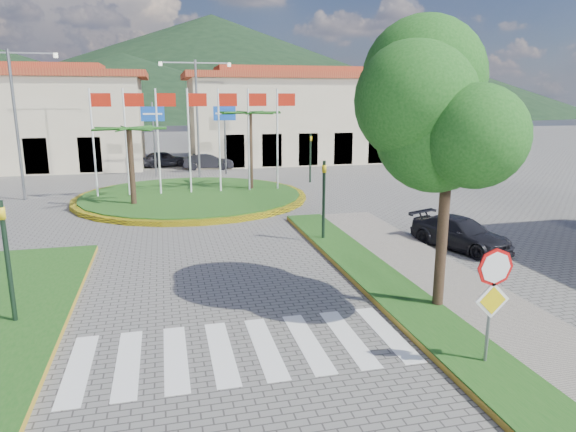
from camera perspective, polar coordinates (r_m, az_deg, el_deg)
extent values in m
cube|color=gray|center=(12.57, 25.25, -14.16)|extent=(4.00, 28.00, 0.15)
cube|color=#1C4E16|center=(11.89, 20.57, -15.23)|extent=(1.60, 28.00, 0.18)
cube|color=silver|center=(11.99, -5.46, -14.60)|extent=(8.00, 3.00, 0.01)
cylinder|color=yellow|center=(29.07, -10.62, 2.09)|extent=(12.70, 12.70, 0.24)
cylinder|color=#1C4E16|center=(29.07, -10.63, 2.15)|extent=(12.00, 12.00, 0.30)
cylinder|color=black|center=(26.81, -16.98, 4.95)|extent=(0.28, 0.28, 4.05)
cylinder|color=black|center=(30.11, -4.21, 6.93)|extent=(0.28, 0.28, 4.68)
cylinder|color=silver|center=(29.36, -20.78, 7.26)|extent=(0.10, 0.10, 6.00)
cube|color=#B11A0B|center=(29.18, -20.08, 12.02)|extent=(1.00, 0.03, 0.70)
cylinder|color=silver|center=(29.20, -17.52, 7.47)|extent=(0.10, 0.10, 6.00)
cube|color=#B11A0B|center=(29.06, -16.74, 12.25)|extent=(1.00, 0.03, 0.70)
cylinder|color=silver|center=(29.14, -14.22, 7.67)|extent=(0.10, 0.10, 6.00)
cube|color=#B11A0B|center=(29.03, -13.38, 12.44)|extent=(1.00, 0.03, 0.70)
cylinder|color=silver|center=(29.17, -10.92, 7.84)|extent=(0.10, 0.10, 6.00)
cube|color=#B11A0B|center=(29.09, -10.02, 12.60)|extent=(1.00, 0.03, 0.70)
cylinder|color=silver|center=(29.30, -7.63, 7.98)|extent=(0.10, 0.10, 6.00)
cube|color=#B11A0B|center=(29.25, -6.68, 12.71)|extent=(1.00, 0.03, 0.70)
cylinder|color=silver|center=(29.52, -4.39, 8.09)|extent=(0.10, 0.10, 6.00)
cube|color=#B11A0B|center=(29.51, -3.39, 12.77)|extent=(1.00, 0.03, 0.70)
cylinder|color=silver|center=(29.84, -1.19, 8.18)|extent=(0.10, 0.10, 6.00)
cube|color=#B11A0B|center=(29.85, -0.16, 12.80)|extent=(1.00, 0.03, 0.70)
cylinder|color=slate|center=(11.46, 21.46, -9.99)|extent=(0.07, 0.07, 2.50)
cylinder|color=red|center=(11.08, 22.04, -5.31)|extent=(0.80, 0.03, 0.80)
cube|color=yellow|center=(11.30, 21.77, -8.70)|extent=(0.78, 0.03, 0.78)
cylinder|color=black|center=(13.86, 16.80, -1.52)|extent=(0.28, 0.28, 4.40)
ellipsoid|color=#164913|center=(13.45, 17.65, 10.94)|extent=(3.60, 3.60, 3.20)
cylinder|color=black|center=(14.13, -28.64, -4.86)|extent=(0.12, 0.12, 3.20)
imported|color=yellow|center=(13.88, -29.09, -0.92)|extent=(0.15, 0.18, 0.90)
cylinder|color=black|center=(19.85, 3.98, 1.55)|extent=(0.12, 0.12, 3.20)
imported|color=yellow|center=(19.67, 4.03, 4.41)|extent=(0.15, 0.18, 0.90)
cylinder|color=black|center=(34.09, 2.49, 6.43)|extent=(0.12, 0.12, 3.20)
imported|color=yellow|center=(33.99, 2.51, 8.10)|extent=(0.18, 0.15, 0.90)
cylinder|color=slate|center=(37.65, -14.65, 8.18)|extent=(0.12, 0.12, 5.20)
cube|color=#1048B8|center=(37.49, -14.81, 10.91)|extent=(1.60, 0.05, 1.00)
cylinder|color=slate|center=(37.90, -7.00, 8.54)|extent=(0.12, 0.12, 5.20)
cube|color=#1048B8|center=(37.74, -7.06, 11.25)|extent=(1.60, 0.05, 1.00)
cylinder|color=slate|center=(36.64, -10.03, 10.47)|extent=(0.16, 0.16, 8.00)
cube|color=slate|center=(36.61, -12.23, 16.33)|extent=(2.40, 0.08, 0.08)
cube|color=slate|center=(36.77, -8.33, 16.47)|extent=(2.40, 0.08, 0.08)
cylinder|color=slate|center=(31.49, -27.92, 8.77)|extent=(0.16, 0.16, 8.00)
cube|color=slate|center=(31.26, -26.48, 15.90)|extent=(2.40, 0.08, 0.08)
cube|color=beige|center=(46.01, 0.74, 10.55)|extent=(18.00, 9.00, 7.00)
cube|color=maroon|center=(46.00, 0.75, 15.22)|extent=(19.08, 9.54, 0.50)
cube|color=maroon|center=(46.02, 0.75, 15.84)|extent=(13.50, 4.95, 0.60)
cone|color=black|center=(167.60, -8.35, 16.22)|extent=(180.00, 180.00, 30.00)
cone|color=black|center=(158.56, 13.52, 14.02)|extent=(120.00, 120.00, 18.00)
cone|color=black|center=(136.81, -17.77, 13.54)|extent=(110.00, 110.00, 16.00)
imported|color=silver|center=(42.72, -20.43, 5.62)|extent=(4.32, 2.09, 1.19)
imported|color=black|center=(43.03, -13.63, 6.18)|extent=(4.01, 2.34, 1.28)
imported|color=black|center=(40.92, -8.82, 6.05)|extent=(4.00, 1.77, 1.28)
imported|color=black|center=(20.25, 18.64, -1.84)|extent=(2.97, 4.33, 1.17)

